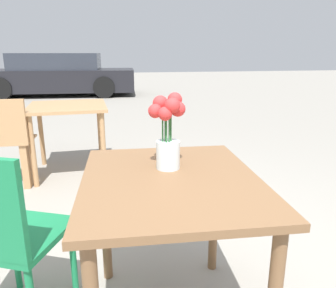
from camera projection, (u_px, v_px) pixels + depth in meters
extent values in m
cube|color=brown|center=(171.00, 181.00, 1.37)|extent=(0.78, 0.92, 0.03)
cylinder|color=brown|center=(105.00, 221.00, 1.79)|extent=(0.05, 0.05, 0.71)
cylinder|color=brown|center=(214.00, 213.00, 1.87)|extent=(0.05, 0.05, 0.71)
cylinder|color=silver|center=(168.00, 155.00, 1.45)|extent=(0.11, 0.11, 0.12)
cylinder|color=silver|center=(168.00, 160.00, 1.46)|extent=(0.09, 0.09, 0.07)
cylinder|color=#337038|center=(171.00, 140.00, 1.44)|extent=(0.01, 0.01, 0.24)
sphere|color=red|center=(178.00, 109.00, 1.41)|extent=(0.07, 0.07, 0.07)
cylinder|color=#337038|center=(171.00, 136.00, 1.45)|extent=(0.01, 0.01, 0.27)
sphere|color=red|center=(175.00, 100.00, 1.43)|extent=(0.06, 0.06, 0.06)
cylinder|color=#337038|center=(166.00, 138.00, 1.44)|extent=(0.01, 0.01, 0.26)
sphere|color=red|center=(160.00, 103.00, 1.42)|extent=(0.07, 0.07, 0.07)
cylinder|color=#337038|center=(163.00, 141.00, 1.43)|extent=(0.01, 0.01, 0.23)
sphere|color=red|center=(155.00, 111.00, 1.39)|extent=(0.06, 0.06, 0.06)
cylinder|color=#337038|center=(167.00, 142.00, 1.42)|extent=(0.01, 0.01, 0.23)
sphere|color=red|center=(165.00, 114.00, 1.35)|extent=(0.06, 0.06, 0.06)
cylinder|color=#337038|center=(169.00, 139.00, 1.42)|extent=(0.01, 0.01, 0.26)
sphere|color=red|center=(172.00, 106.00, 1.35)|extent=(0.07, 0.07, 0.07)
cube|color=#197A47|center=(17.00, 235.00, 1.48)|extent=(0.53, 0.53, 0.03)
cylinder|color=#197A47|center=(15.00, 253.00, 1.74)|extent=(0.03, 0.03, 0.43)
cylinder|color=#197A47|center=(74.00, 262.00, 1.67)|extent=(0.03, 0.03, 0.43)
cube|color=tan|center=(29.00, 162.00, 3.18)|extent=(0.07, 0.33, 0.43)
cube|color=tan|center=(67.00, 107.00, 3.34)|extent=(0.81, 0.83, 0.03)
cylinder|color=tan|center=(33.00, 152.00, 3.05)|extent=(0.05, 0.05, 0.69)
cylinder|color=tan|center=(103.00, 147.00, 3.21)|extent=(0.05, 0.05, 0.69)
cylinder|color=tan|center=(41.00, 135.00, 3.68)|extent=(0.05, 0.05, 0.69)
cylinder|color=tan|center=(100.00, 132.00, 3.83)|extent=(0.05, 0.05, 0.69)
cube|color=black|center=(58.00, 80.00, 9.67)|extent=(4.53, 1.90, 0.62)
cube|color=#2D333D|center=(57.00, 61.00, 9.53)|extent=(2.53, 1.64, 0.46)
cylinder|color=black|center=(1.00, 89.00, 8.82)|extent=(0.61, 0.22, 0.60)
cylinder|color=black|center=(18.00, 83.00, 10.28)|extent=(0.61, 0.22, 0.60)
cylinder|color=black|center=(104.00, 87.00, 9.15)|extent=(0.61, 0.22, 0.60)
cylinder|color=black|center=(107.00, 82.00, 10.60)|extent=(0.61, 0.22, 0.60)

